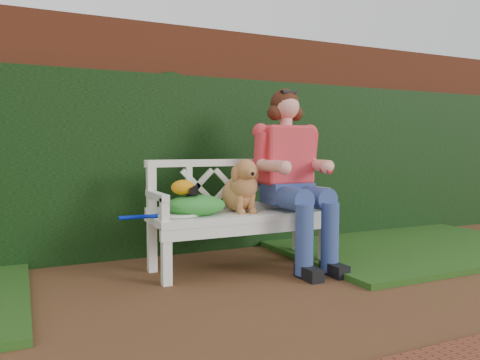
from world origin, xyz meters
name	(u,v)px	position (x,y,z in m)	size (l,w,h in m)	color
ground	(223,310)	(0.00, 0.00, 0.00)	(60.00, 60.00, 0.00)	#52341B
brick_wall	(147,139)	(0.00, 1.90, 1.10)	(10.00, 0.30, 2.20)	brown
ivy_hedge	(153,166)	(0.00, 1.68, 0.85)	(10.00, 0.18, 1.70)	#174011
grass_right	(405,245)	(2.40, 0.90, 0.03)	(2.60, 2.00, 0.05)	#1A4D12
garden_bench	(240,240)	(0.53, 0.87, 0.24)	(1.58, 0.60, 0.48)	white
seated_woman	(289,174)	(0.99, 0.85, 0.79)	(0.67, 0.89, 1.58)	#E73A70
dog	(240,185)	(0.54, 0.89, 0.71)	(0.30, 0.41, 0.45)	#A76E43
tennis_racket	(175,215)	(-0.05, 0.85, 0.50)	(0.67, 0.28, 0.03)	white
green_bag	(196,205)	(0.13, 0.86, 0.56)	(0.49, 0.38, 0.17)	#318040
camera_item	(191,190)	(0.08, 0.85, 0.68)	(0.11, 0.08, 0.07)	black
baseball_glove	(183,187)	(0.02, 0.86, 0.71)	(0.19, 0.14, 0.12)	orange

